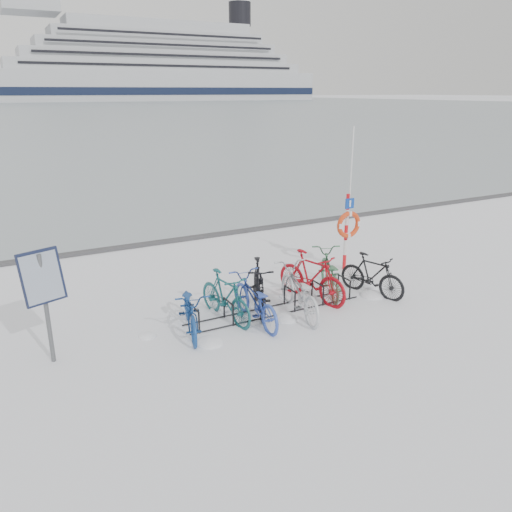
{
  "coord_description": "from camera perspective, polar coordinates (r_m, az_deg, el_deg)",
  "views": [
    {
      "loc": [
        -4.83,
        -8.43,
        4.46
      ],
      "look_at": [
        -0.14,
        0.6,
        1.08
      ],
      "focal_mm": 35.0,
      "sensor_mm": 36.0,
      "label": 1
    }
  ],
  "objects": [
    {
      "name": "bike_6",
      "position": [
        11.62,
        8.38,
        -1.74
      ],
      "size": [
        1.4,
        2.03,
        1.01
      ],
      "primitive_type": "imported",
      "rotation": [
        0.0,
        0.0,
        2.72
      ],
      "color": "#376B47",
      "rests_on": "ground"
    },
    {
      "name": "bike_4",
      "position": [
        10.42,
        4.92,
        -3.89
      ],
      "size": [
        1.03,
        2.09,
        1.05
      ],
      "primitive_type": "imported",
      "rotation": [
        0.0,
        0.0,
        2.97
      ],
      "color": "silver",
      "rests_on": "ground"
    },
    {
      "name": "lifebuoy_station",
      "position": [
        12.92,
        10.49,
        3.55
      ],
      "size": [
        0.7,
        0.22,
        3.64
      ],
      "color": "red",
      "rests_on": "ground"
    },
    {
      "name": "info_board",
      "position": [
        8.91,
        -23.18,
        -2.92
      ],
      "size": [
        0.72,
        0.46,
        2.02
      ],
      "rotation": [
        0.0,
        0.0,
        0.34
      ],
      "color": "#595B5E",
      "rests_on": "ground"
    },
    {
      "name": "ice_sheet",
      "position": [
        163.56,
        -26.69,
        14.95
      ],
      "size": [
        400.0,
        298.0,
        0.02
      ],
      "primitive_type": "cube",
      "color": "#9DA9B2",
      "rests_on": "ground"
    },
    {
      "name": "ground",
      "position": [
        10.69,
        2.17,
        -6.31
      ],
      "size": [
        900.0,
        900.0,
        0.0
      ],
      "primitive_type": "plane",
      "color": "white",
      "rests_on": "ground"
    },
    {
      "name": "bike_2",
      "position": [
        10.04,
        -0.17,
        -4.88
      ],
      "size": [
        0.68,
        1.9,
        0.99
      ],
      "primitive_type": "imported",
      "rotation": [
        0.0,
        0.0,
        3.13
      ],
      "color": "#324DAF",
      "rests_on": "ground"
    },
    {
      "name": "bike_1",
      "position": [
        10.15,
        -3.53,
        -4.49
      ],
      "size": [
        0.79,
        1.79,
        1.04
      ],
      "primitive_type": "imported",
      "rotation": [
        0.0,
        0.0,
        0.18
      ],
      "color": "#165358",
      "rests_on": "ground"
    },
    {
      "name": "cruise_ferry",
      "position": [
        251.18,
        -10.97,
        20.1
      ],
      "size": [
        150.04,
        28.27,
        49.3
      ],
      "color": "silver",
      "rests_on": "ground"
    },
    {
      "name": "snow_drifts",
      "position": [
        10.89,
        4.61,
        -5.87
      ],
      "size": [
        5.91,
        1.78,
        0.19
      ],
      "color": "white",
      "rests_on": "ground"
    },
    {
      "name": "quay_edge",
      "position": [
        15.75,
        -8.46,
        1.91
      ],
      "size": [
        400.0,
        0.25,
        0.1
      ],
      "primitive_type": "cube",
      "color": "#3F3F42",
      "rests_on": "ground"
    },
    {
      "name": "bike_7",
      "position": [
        11.67,
        13.14,
        -2.0
      ],
      "size": [
        0.99,
        1.71,
        0.99
      ],
      "primitive_type": "imported",
      "rotation": [
        0.0,
        0.0,
        0.34
      ],
      "color": "black",
      "rests_on": "ground"
    },
    {
      "name": "bike_0",
      "position": [
        9.74,
        -7.49,
        -5.92
      ],
      "size": [
        1.06,
        1.93,
        0.96
      ],
      "primitive_type": "imported",
      "rotation": [
        0.0,
        0.0,
        -0.24
      ],
      "color": "navy",
      "rests_on": "ground"
    },
    {
      "name": "bike_5",
      "position": [
        11.12,
        6.38,
        -2.22
      ],
      "size": [
        1.06,
        1.97,
        1.14
      ],
      "primitive_type": "imported",
      "rotation": [
        0.0,
        0.0,
        0.29
      ],
      "color": "#A90C17",
      "rests_on": "ground"
    },
    {
      "name": "bike_rack",
      "position": [
        10.61,
        2.19,
        -5.42
      ],
      "size": [
        4.0,
        0.48,
        0.46
      ],
      "color": "black",
      "rests_on": "ground"
    },
    {
      "name": "bike_3",
      "position": [
        10.56,
        0.33,
        -3.36
      ],
      "size": [
        1.16,
        1.9,
        1.1
      ],
      "primitive_type": "imported",
      "rotation": [
        0.0,
        0.0,
        -0.38
      ],
      "color": "black",
      "rests_on": "ground"
    }
  ]
}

